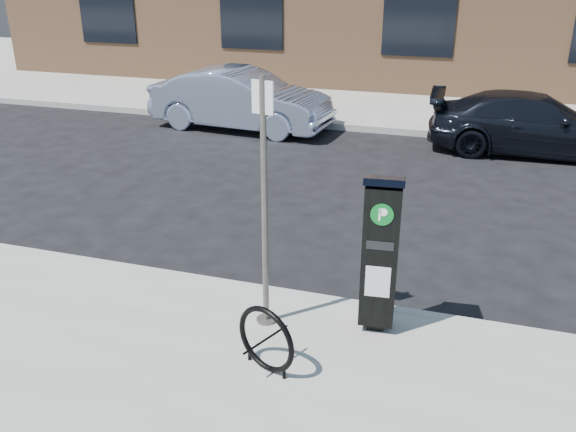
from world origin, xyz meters
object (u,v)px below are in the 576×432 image
at_px(bike_rack, 266,340).
at_px(car_silver, 241,99).
at_px(parking_kiosk, 380,252).
at_px(sign_pole, 264,209).
at_px(car_dark, 534,124).

xyz_separation_m(bike_rack, car_silver, (-3.79, 8.89, 0.23)).
relative_size(parking_kiosk, car_silver, 0.40).
bearing_deg(sign_pole, parking_kiosk, 24.79).
relative_size(sign_pole, bike_rack, 3.90).
height_order(sign_pole, car_dark, sign_pole).
bearing_deg(sign_pole, bike_rack, -57.94).
height_order(sign_pole, car_silver, sign_pole).
bearing_deg(bike_rack, parking_kiosk, 72.96).
distance_m(parking_kiosk, car_silver, 9.13).
distance_m(parking_kiosk, car_dark, 8.08).
height_order(bike_rack, car_silver, car_silver).
relative_size(car_silver, car_dark, 1.01).
bearing_deg(car_dark, parking_kiosk, 164.11).
bearing_deg(car_dark, car_silver, 87.86).
xyz_separation_m(parking_kiosk, car_dark, (1.92, 7.84, -0.41)).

